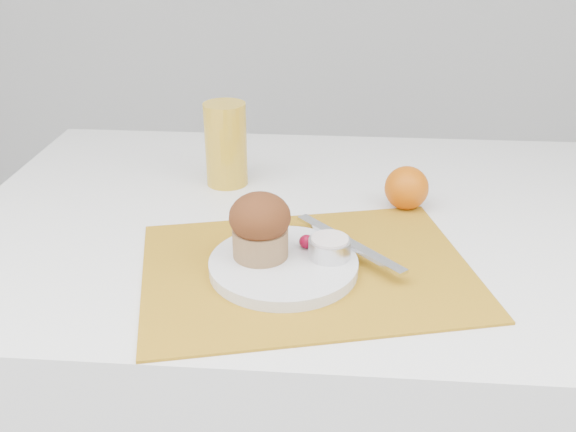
# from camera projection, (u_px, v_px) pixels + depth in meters

# --- Properties ---
(table) EXTENTS (1.20, 0.80, 0.75)m
(table) POSITION_uv_depth(u_px,v_px,m) (320.00, 389.00, 1.24)
(table) COLOR white
(table) RESTS_ON ground
(placemat) EXTENTS (0.53, 0.44, 0.00)m
(placemat) POSITION_uv_depth(u_px,v_px,m) (307.00, 270.00, 0.91)
(placemat) COLOR #AD7918
(placemat) RESTS_ON table
(plate) EXTENTS (0.21, 0.21, 0.02)m
(plate) POSITION_uv_depth(u_px,v_px,m) (283.00, 265.00, 0.90)
(plate) COLOR silver
(plate) RESTS_ON placemat
(ramekin) EXTENTS (0.06, 0.06, 0.03)m
(ramekin) POSITION_uv_depth(u_px,v_px,m) (330.00, 248.00, 0.90)
(ramekin) COLOR silver
(ramekin) RESTS_ON plate
(cream) EXTENTS (0.06, 0.06, 0.01)m
(cream) POSITION_uv_depth(u_px,v_px,m) (330.00, 240.00, 0.89)
(cream) COLOR silver
(cream) RESTS_ON ramekin
(raspberry_near) EXTENTS (0.02, 0.02, 0.02)m
(raspberry_near) POSITION_uv_depth(u_px,v_px,m) (306.00, 241.00, 0.93)
(raspberry_near) COLOR #5B0205
(raspberry_near) RESTS_ON plate
(raspberry_far) EXTENTS (0.02, 0.02, 0.02)m
(raspberry_far) POSITION_uv_depth(u_px,v_px,m) (307.00, 241.00, 0.92)
(raspberry_far) COLOR #600218
(raspberry_far) RESTS_ON plate
(butter_knife) EXTENTS (0.16, 0.17, 0.01)m
(butter_knife) POSITION_uv_depth(u_px,v_px,m) (349.00, 243.00, 0.94)
(butter_knife) COLOR silver
(butter_knife) RESTS_ON plate
(orange) EXTENTS (0.07, 0.07, 0.07)m
(orange) POSITION_uv_depth(u_px,v_px,m) (406.00, 188.00, 1.08)
(orange) COLOR #C65807
(orange) RESTS_ON table
(juice_glass) EXTENTS (0.08, 0.08, 0.15)m
(juice_glass) POSITION_uv_depth(u_px,v_px,m) (226.00, 144.00, 1.16)
(juice_glass) COLOR gold
(juice_glass) RESTS_ON table
(muffin) EXTENTS (0.09, 0.09, 0.09)m
(muffin) POSITION_uv_depth(u_px,v_px,m) (260.00, 225.00, 0.89)
(muffin) COLOR #99724A
(muffin) RESTS_ON plate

